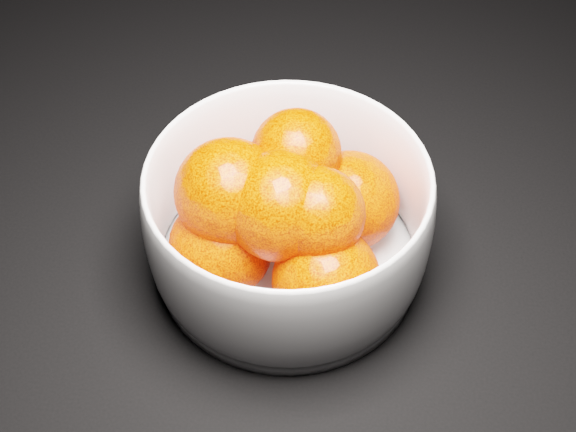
# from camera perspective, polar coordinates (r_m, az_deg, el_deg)

# --- Properties ---
(bowl) EXTENTS (0.20, 0.20, 0.10)m
(bowl) POSITION_cam_1_polar(r_m,az_deg,el_deg) (0.56, 0.00, -0.33)
(bowl) COLOR silver
(bowl) RESTS_ON ground
(orange_pile) EXTENTS (0.16, 0.15, 0.11)m
(orange_pile) POSITION_cam_1_polar(r_m,az_deg,el_deg) (0.54, -0.20, 0.22)
(orange_pile) COLOR #EF3205
(orange_pile) RESTS_ON bowl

